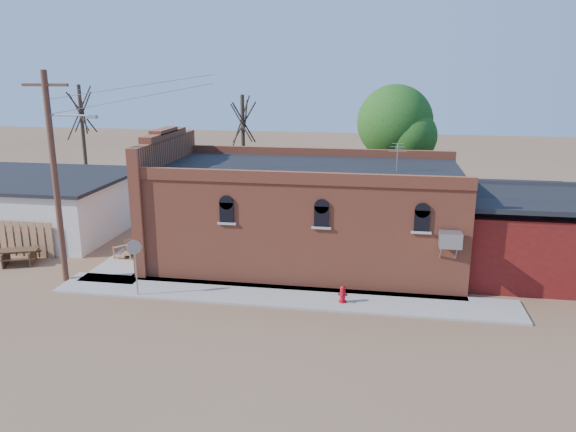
% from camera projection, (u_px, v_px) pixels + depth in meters
% --- Properties ---
extents(ground, '(120.00, 120.00, 0.00)m').
position_uv_depth(ground, '(240.00, 303.00, 22.30)').
color(ground, brown).
rests_on(ground, ground).
extents(sidewalk_south, '(19.00, 2.20, 0.08)m').
position_uv_depth(sidewalk_south, '(281.00, 296.00, 22.91)').
color(sidewalk_south, '#9E9991').
rests_on(sidewalk_south, ground).
extents(sidewalk_west, '(2.60, 10.00, 0.08)m').
position_uv_depth(sidewalk_west, '(150.00, 248.00, 29.02)').
color(sidewalk_west, '#9E9991').
rests_on(sidewalk_west, ground).
extents(brick_bar, '(16.40, 7.97, 6.30)m').
position_uv_depth(brick_bar, '(301.00, 214.00, 26.67)').
color(brick_bar, '#BC5839').
rests_on(brick_bar, ground).
extents(red_shed, '(5.40, 6.40, 4.30)m').
position_uv_depth(red_shed, '(518.00, 224.00, 25.12)').
color(red_shed, '#5E1310').
rests_on(red_shed, ground).
extents(wood_fence, '(5.20, 0.10, 1.80)m').
position_uv_depth(wood_fence, '(7.00, 238.00, 27.74)').
color(wood_fence, '#9C7346').
rests_on(wood_fence, ground).
extents(utility_pole, '(3.12, 0.26, 9.00)m').
position_uv_depth(utility_pole, '(56.00, 174.00, 23.51)').
color(utility_pole, '#4C2D1E').
rests_on(utility_pole, ground).
extents(tree_bare_near, '(2.80, 2.80, 7.65)m').
position_uv_depth(tree_bare_near, '(243.00, 121.00, 33.63)').
color(tree_bare_near, '#4A3B2A').
rests_on(tree_bare_near, ground).
extents(tree_bare_far, '(2.80, 2.80, 8.16)m').
position_uv_depth(tree_bare_far, '(81.00, 110.00, 36.23)').
color(tree_bare_far, '#4A3B2A').
rests_on(tree_bare_far, ground).
extents(tree_leafy, '(4.40, 4.40, 8.15)m').
position_uv_depth(tree_leafy, '(395.00, 123.00, 32.67)').
color(tree_leafy, '#4A3B2A').
rests_on(tree_leafy, ground).
extents(fire_hydrant, '(0.40, 0.38, 0.69)m').
position_uv_depth(fire_hydrant, '(343.00, 294.00, 22.15)').
color(fire_hydrant, '#B70A16').
rests_on(fire_hydrant, sidewalk_south).
extents(stop_sign, '(0.53, 0.44, 2.37)m').
position_uv_depth(stop_sign, '(135.00, 252.00, 22.50)').
color(stop_sign, '#99999F').
rests_on(stop_sign, sidewalk_south).
extents(trash_barrel, '(0.53, 0.53, 0.76)m').
position_uv_depth(trash_barrel, '(156.00, 251.00, 27.26)').
color(trash_barrel, navy).
rests_on(trash_barrel, sidewalk_west).
extents(picnic_table, '(2.09, 1.84, 0.72)m').
position_uv_depth(picnic_table, '(19.00, 254.00, 26.66)').
color(picnic_table, '#513720').
rests_on(picnic_table, ground).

